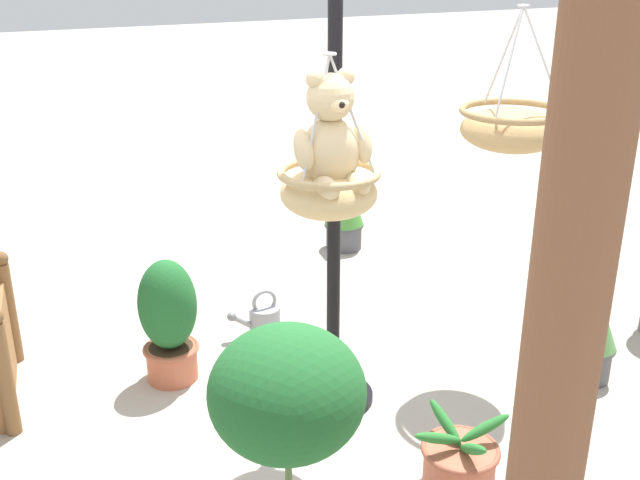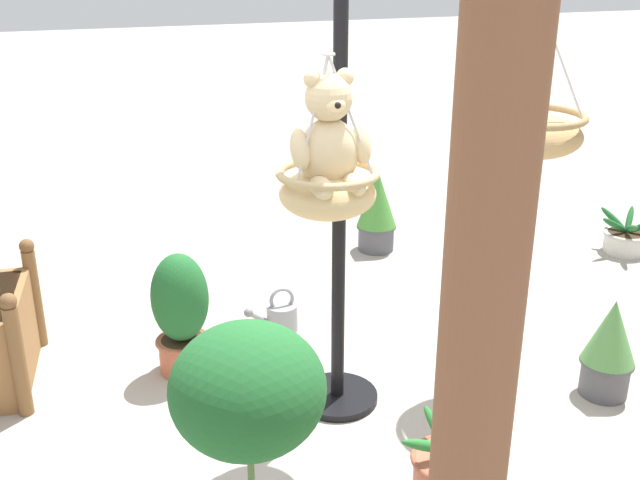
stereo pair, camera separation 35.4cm
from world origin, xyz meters
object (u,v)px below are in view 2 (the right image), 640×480
Objects in this scene: hanging_basket_with_teddy at (328,190)px; hanging_basket_left_high at (529,132)px; potted_plant_small_succulent at (626,238)px; watering_can at (281,316)px; potted_plant_broad_leaf at (250,451)px; display_pole_central at (338,268)px; potted_plant_flowering_red at (450,471)px; potted_plant_conical_shrub at (377,210)px; potted_plant_tall_leafy at (181,313)px; greenhouse_pillar_left at (475,389)px; teddy_bear at (330,140)px; potted_plant_bushy_green at (609,348)px.

hanging_basket_left_high is (-1.18, -0.20, 0.13)m from hanging_basket_with_teddy.
potted_plant_small_succulent reaches higher than watering_can.
hanging_basket_with_teddy is at bearing 9.83° from hanging_basket_left_high.
potted_plant_small_succulent is at bearing -146.40° from potted_plant_broad_leaf.
display_pole_central is 1.12m from potted_plant_flowering_red.
potted_plant_tall_leafy is at bearing 37.04° from potted_plant_conical_shrub.
potted_plant_tall_leafy is at bearing -83.74° from greenhouse_pillar_left.
hanging_basket_with_teddy is 1.37× the size of teddy_bear.
teddy_bear is at bearing 124.33° from potted_plant_tall_leafy.
potted_plant_broad_leaf reaches higher than potted_plant_small_succulent.
hanging_basket_left_high is 1.52× the size of potted_plant_flowering_red.
greenhouse_pillar_left is 5.11× the size of potted_plant_bushy_green.
potted_plant_tall_leafy is 0.77m from watering_can.
potted_plant_tall_leafy is at bearing -91.25° from potted_plant_broad_leaf.
potted_plant_flowering_red is 0.98× the size of potted_plant_small_succulent.
potted_plant_bushy_green is 2.38m from potted_plant_broad_leaf.
potted_plant_bushy_green is at bearing 135.73° from hanging_basket_left_high.
greenhouse_pillar_left is 4.35× the size of potted_plant_conical_shrub.
potted_plant_bushy_green is at bearing 154.87° from potted_plant_tall_leafy.
potted_plant_tall_leafy is 2.38m from potted_plant_bushy_green.
potted_plant_bushy_green reaches higher than watering_can.
watering_can is at bearing -40.94° from potted_plant_bushy_green.
potted_plant_bushy_green is (-1.41, 0.42, -0.50)m from display_pole_central.
potted_plant_small_succulent is at bearing -142.13° from potted_plant_flowering_red.
hanging_basket_left_high is 2.63m from potted_plant_small_succulent.
hanging_basket_with_teddy is at bearing -60.79° from potted_plant_flowering_red.
teddy_bear reaches higher than potted_plant_flowering_red.
greenhouse_pillar_left reaches higher than potted_plant_small_succulent.
hanging_basket_left_high is at bearing -169.01° from teddy_bear.
hanging_basket_left_high is at bearing -126.23° from greenhouse_pillar_left.
teddy_bear is at bearing 61.36° from display_pole_central.
display_pole_central reaches higher than potted_plant_tall_leafy.
greenhouse_pillar_left is (0.30, 1.78, -0.12)m from teddy_bear.
watering_can is (-0.38, -2.92, -1.31)m from greenhouse_pillar_left.
greenhouse_pillar_left reaches higher than potted_plant_flowering_red.
greenhouse_pillar_left reaches higher than potted_plant_tall_leafy.
potted_plant_small_succulent is 1.44× the size of watering_can.
potted_plant_flowering_red is (0.82, 0.84, -1.29)m from hanging_basket_left_high.
watering_can is at bearing -94.06° from teddy_bear.
potted_plant_tall_leafy reaches higher than potted_plant_small_succulent.
hanging_basket_with_teddy reaches higher than potted_plant_bushy_green.
display_pole_central is 3.24m from potted_plant_small_succulent.
hanging_basket_left_high is 2.14× the size of watering_can.
greenhouse_pillar_left is at bearing 111.83° from potted_plant_broad_leaf.
potted_plant_small_succulent is 0.75× the size of potted_plant_conical_shrub.
potted_plant_tall_leafy is 1.28× the size of potted_plant_bushy_green.
hanging_basket_left_high is 1.26m from potted_plant_bushy_green.
potted_plant_tall_leafy is 1.85m from potted_plant_broad_leaf.
greenhouse_pillar_left is 5.96× the size of potted_plant_flowering_red.
watering_can is at bearing -108.63° from potted_plant_broad_leaf.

